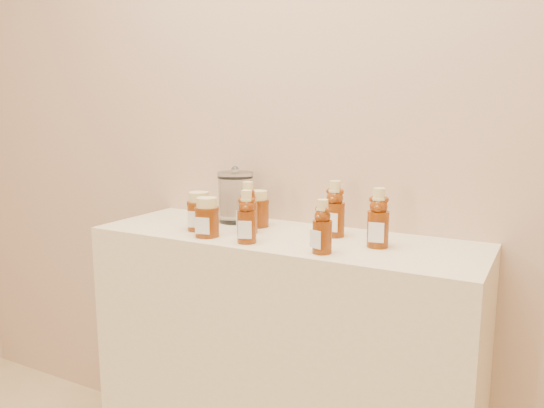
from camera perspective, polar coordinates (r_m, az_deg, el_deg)
The scene contains 11 objects.
wall_back at distance 1.76m, azimuth 4.26°, elevation 12.41°, with size 3.50×0.02×2.70m, color tan.
display_table at distance 1.78m, azimuth 1.10°, elevation -17.61°, with size 1.20×0.40×0.90m, color beige.
bear_bottle_back_left at distance 1.64m, azimuth -2.60°, elevation -0.01°, with size 0.06×0.06×0.18m, color #5E2407, non-canonical shape.
bear_bottle_back_mid at distance 1.60m, azimuth 6.77°, elevation -0.12°, with size 0.07×0.07×0.19m, color #5E2407, non-canonical shape.
bear_bottle_back_right at distance 1.49m, azimuth 11.38°, elevation -1.05°, with size 0.06×0.06×0.19m, color #5E2407, non-canonical shape.
bear_bottle_front_left at distance 1.52m, azimuth -2.74°, elevation -1.00°, with size 0.06×0.06×0.17m, color #5E2407, non-canonical shape.
bear_bottle_front_right at distance 1.41m, azimuth 5.44°, elevation -2.04°, with size 0.06×0.06×0.16m, color #5E2407, non-canonical shape.
honey_jar_left at distance 1.70m, azimuth -7.85°, elevation -0.76°, with size 0.08×0.08×0.12m, color #5E2407, non-canonical shape.
honey_jar_back at distance 1.73m, azimuth -1.54°, elevation -0.51°, with size 0.08×0.08×0.12m, color #5E2407, non-canonical shape.
honey_jar_front at distance 1.61m, azimuth -7.01°, elevation -1.41°, with size 0.08×0.08×0.12m, color #5E2407, non-canonical shape.
glass_canister at distance 1.80m, azimuth -3.95°, elevation 0.97°, with size 0.12×0.12×0.19m, color white, non-canonical shape.
Camera 1 is at (0.72, 0.15, 1.28)m, focal length 35.00 mm.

